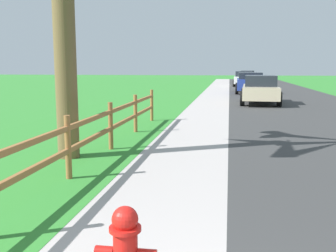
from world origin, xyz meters
The scene contains 9 objects.
ground_plane centered at (0.00, 25.00, 0.00)m, with size 120.00×120.00×0.00m, color #30812E.
road_asphalt centered at (3.50, 27.00, 0.00)m, with size 7.00×66.00×0.01m, color #363636.
curb_concrete centered at (-3.00, 27.00, 0.00)m, with size 6.00×66.00×0.01m, color #ADA4A1.
grass_verge centered at (-4.50, 27.00, 0.01)m, with size 5.00×66.00×0.00m, color #30812E.
rail_fence centered at (-2.78, 6.54, 0.66)m, with size 0.11×12.69×1.14m.
parked_suv_beige centered at (1.62, 20.18, 0.75)m, with size 2.18×4.66×1.49m.
parked_car_blue centered at (1.50, 28.53, 0.79)m, with size 2.16×4.71×1.51m.
parked_car_white centered at (1.41, 38.73, 0.74)m, with size 2.20×4.44×1.47m.
parked_car_black centered at (2.22, 48.93, 0.72)m, with size 2.30×4.63×1.42m.
Camera 1 is at (-0.01, -1.11, 1.98)m, focal length 41.97 mm.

